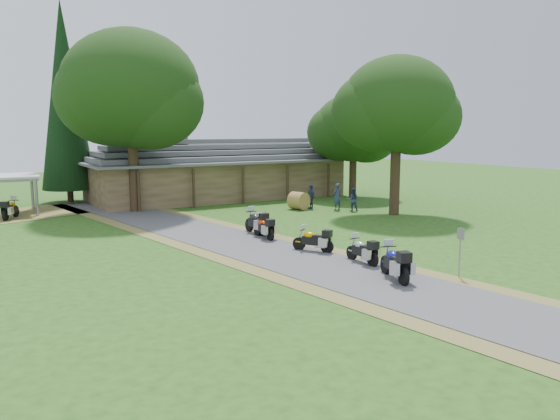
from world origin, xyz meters
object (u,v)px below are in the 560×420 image
motorcycle_row_b (362,249)px  motorcycle_carport_a (10,208)px  lodge (218,168)px  motorcycle_row_a (394,261)px  motorcycle_row_d (264,226)px  motorcycle_row_e (256,221)px  motorcycle_row_c (313,239)px  hay_bale (299,201)px

motorcycle_row_b → motorcycle_carport_a: 23.56m
lodge → motorcycle_row_a: bearing=-100.5°
motorcycle_row_d → motorcycle_row_e: motorcycle_row_e is taller
motorcycle_row_a → motorcycle_row_b: motorcycle_row_a is taller
lodge → motorcycle_carport_a: 16.24m
motorcycle_row_a → motorcycle_row_b: 2.70m
motorcycle_row_c → motorcycle_row_d: 3.94m
motorcycle_row_b → lodge: bearing=-9.5°
motorcycle_row_e → hay_bale: 9.51m
motorcycle_row_a → lodge: bearing=8.7°
lodge → motorcycle_row_e: (-4.96, -15.58, -1.73)m
motorcycle_row_a → motorcycle_row_e: size_ratio=0.99×
motorcycle_row_d → hay_bale: motorcycle_row_d is taller
lodge → motorcycle_carport_a: size_ratio=10.61×
motorcycle_row_d → motorcycle_row_c: bearing=-171.6°
motorcycle_row_c → hay_bale: 13.44m
motorcycle_row_a → motorcycle_row_c: bearing=18.4°
motorcycle_row_a → motorcycle_row_e: 10.64m
hay_bale → motorcycle_row_e: bearing=-137.2°
lodge → hay_bale: lodge is taller
motorcycle_row_b → motorcycle_row_d: 6.86m
motorcycle_row_d → hay_bale: (7.21, 7.67, -0.01)m
motorcycle_row_b → motorcycle_row_c: (-0.55, 2.87, 0.00)m
motorcycle_row_b → hay_bale: hay_bale is taller
motorcycle_row_a → hay_bale: size_ratio=1.68×
motorcycle_row_e → motorcycle_carport_a: bearing=41.9°
motorcycle_row_b → motorcycle_row_e: motorcycle_row_e is taller
motorcycle_row_a → motorcycle_row_c: size_ratio=1.17×
motorcycle_row_a → motorcycle_carport_a: size_ratio=1.03×
motorcycle_row_d → motorcycle_carport_a: bearing=40.4°
motorcycle_row_e → motorcycle_row_c: bearing=-177.2°
lodge → motorcycle_row_c: 21.35m
motorcycle_row_b → motorcycle_row_a: bearing=167.5°
motorcycle_row_e → hay_bale: size_ratio=1.69×
lodge → motorcycle_row_b: size_ratio=12.05×
motorcycle_row_c → motorcycle_carport_a: 20.81m
lodge → motorcycle_row_e: 16.45m
lodge → motorcycle_carport_a: (-15.85, -3.10, -1.76)m
motorcycle_row_b → hay_bale: bearing=-22.7°
motorcycle_row_d → motorcycle_carport_a: (-10.66, 13.70, 0.06)m
lodge → motorcycle_row_b: lodge is taller
motorcycle_row_c → motorcycle_carport_a: (-11.07, 17.62, 0.08)m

